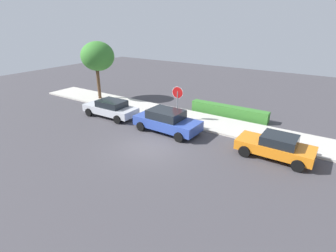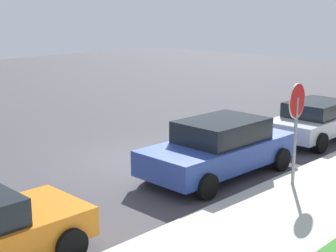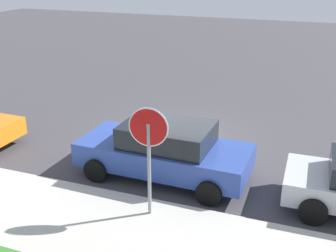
{
  "view_description": "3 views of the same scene",
  "coord_description": "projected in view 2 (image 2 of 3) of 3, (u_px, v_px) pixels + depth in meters",
  "views": [
    {
      "loc": [
        8.76,
        -11.29,
        7.13
      ],
      "look_at": [
        0.33,
        1.5,
        0.9
      ],
      "focal_mm": 28.0,
      "sensor_mm": 36.0,
      "label": 1
    },
    {
      "loc": [
        10.05,
        10.67,
        4.46
      ],
      "look_at": [
        0.36,
        1.36,
        1.31
      ],
      "focal_mm": 55.0,
      "sensor_mm": 36.0,
      "label": 2
    },
    {
      "loc": [
        -4.07,
        12.0,
        5.53
      ],
      "look_at": [
        -0.08,
        1.33,
        0.98
      ],
      "focal_mm": 45.0,
      "sensor_mm": 36.0,
      "label": 3
    }
  ],
  "objects": [
    {
      "name": "ground_plane",
      "position": [
        144.0,
        160.0,
        15.27
      ],
      "size": [
        60.0,
        60.0,
        0.0
      ],
      "primitive_type": "plane",
      "color": "#423F44"
    },
    {
      "name": "sidewalk_curb",
      "position": [
        310.0,
        206.0,
        11.58
      ],
      "size": [
        32.0,
        3.07,
        0.14
      ],
      "primitive_type": "cube",
      "color": "beige",
      "rests_on": "ground_plane"
    },
    {
      "name": "stop_sign",
      "position": [
        296.0,
        116.0,
        12.38
      ],
      "size": [
        0.87,
        0.1,
        2.68
      ],
      "color": "gray",
      "rests_on": "ground_plane"
    },
    {
      "name": "parked_car_blue",
      "position": [
        220.0,
        147.0,
        13.71
      ],
      "size": [
        4.62,
        2.19,
        1.53
      ],
      "color": "#2D479E",
      "rests_on": "ground_plane"
    },
    {
      "name": "parked_car_silver",
      "position": [
        318.0,
        119.0,
        17.43
      ],
      "size": [
        4.48,
        2.01,
        1.34
      ],
      "color": "silver",
      "rests_on": "ground_plane"
    }
  ]
}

